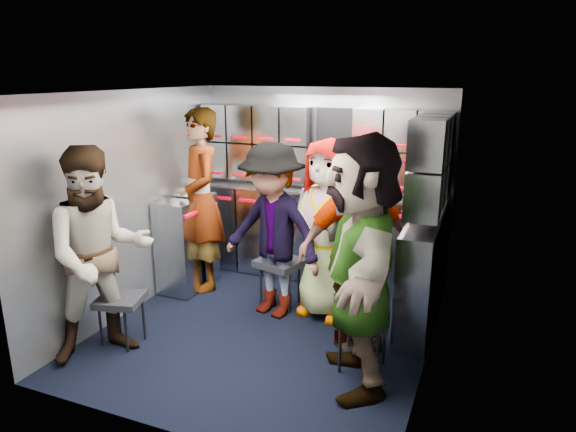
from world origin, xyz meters
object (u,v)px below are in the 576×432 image
at_px(attendant_arc_c, 328,229).
at_px(attendant_arc_d, 356,250).
at_px(jump_seat_near_left, 120,302).
at_px(attendant_arc_e, 360,264).
at_px(jump_seat_center, 332,269).
at_px(jump_seat_mid_right, 360,295).
at_px(jump_seat_near_right, 363,320).
at_px(attendant_standing, 201,201).
at_px(jump_seat_mid_left, 280,265).
at_px(attendant_arc_a, 100,255).
at_px(attendant_arc_b, 272,231).

bearing_deg(attendant_arc_c, attendant_arc_d, -37.98).
xyz_separation_m(jump_seat_near_left, attendant_arc_e, (2.00, 0.21, 0.56)).
relative_size(jump_seat_center, jump_seat_mid_right, 0.99).
distance_m(jump_seat_near_right, attendant_standing, 2.28).
bearing_deg(jump_seat_mid_left, jump_seat_near_right, -37.67).
bearing_deg(jump_seat_near_right, jump_seat_mid_right, 107.65).
relative_size(attendant_standing, attendant_arc_a, 1.11).
distance_m(jump_seat_mid_left, attendant_standing, 1.10).
bearing_deg(attendant_arc_d, attendant_standing, 118.72).
relative_size(jump_seat_mid_right, attendant_arc_b, 0.26).
distance_m(jump_seat_center, jump_seat_near_right, 1.14).
distance_m(jump_seat_near_right, attendant_arc_e, 0.56).
relative_size(attendant_arc_a, attendant_arc_d, 1.01).
bearing_deg(jump_seat_near_right, attendant_arc_d, 116.21).
bearing_deg(attendant_standing, attendant_arc_c, 40.07).
height_order(attendant_arc_a, attendant_arc_d, attendant_arc_a).
bearing_deg(jump_seat_near_left, attendant_arc_d, 21.43).
distance_m(jump_seat_near_left, attendant_arc_d, 2.03).
xyz_separation_m(jump_seat_mid_left, attendant_arc_e, (1.04, -0.98, 0.51)).
relative_size(jump_seat_near_left, attendant_arc_b, 0.27).
relative_size(jump_seat_mid_right, attendant_arc_a, 0.25).
bearing_deg(jump_seat_mid_right, jump_seat_near_right, -72.35).
bearing_deg(jump_seat_mid_left, jump_seat_near_left, -128.75).
bearing_deg(attendant_arc_d, attendant_arc_b, 118.72).
bearing_deg(jump_seat_center, jump_seat_near_right, -60.53).
height_order(jump_seat_center, attendant_arc_a, attendant_arc_a).
distance_m(jump_seat_near_left, jump_seat_near_right, 2.04).
relative_size(jump_seat_mid_right, attendant_arc_d, 0.25).
bearing_deg(jump_seat_mid_left, attendant_arc_e, -43.39).
bearing_deg(jump_seat_near_left, jump_seat_mid_right, 26.13).
relative_size(jump_seat_mid_left, attendant_arc_c, 0.29).
height_order(attendant_arc_d, attendant_arc_e, attendant_arc_e).
bearing_deg(jump_seat_near_left, attendant_arc_e, 6.04).
height_order(jump_seat_center, attendant_arc_d, attendant_arc_d).
bearing_deg(attendant_arc_a, jump_seat_mid_right, -19.68).
distance_m(jump_seat_near_left, jump_seat_mid_right, 2.04).
height_order(jump_seat_mid_left, attendant_arc_c, attendant_arc_c).
height_order(jump_seat_near_left, attendant_standing, attendant_standing).
distance_m(attendant_arc_a, attendant_arc_b, 1.53).
height_order(attendant_arc_b, attendant_arc_d, attendant_arc_d).
distance_m(jump_seat_mid_left, attendant_arc_a, 1.73).
distance_m(jump_seat_mid_right, attendant_arc_c, 0.68).
bearing_deg(jump_seat_center, attendant_arc_e, -64.44).
relative_size(jump_seat_mid_left, attendant_arc_d, 0.29).
height_order(jump_seat_near_right, attendant_standing, attendant_standing).
bearing_deg(attendant_arc_a, jump_seat_mid_left, 4.95).
height_order(jump_seat_mid_left, jump_seat_mid_right, jump_seat_mid_left).
bearing_deg(jump_seat_mid_left, jump_seat_mid_right, -18.49).
bearing_deg(attendant_arc_a, jump_seat_center, -2.78).
bearing_deg(attendant_arc_d, jump_seat_mid_left, 108.87).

